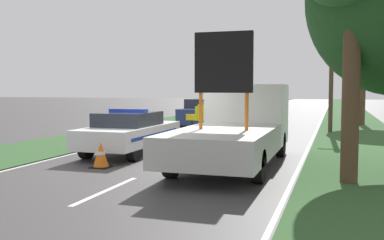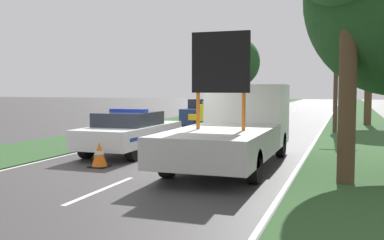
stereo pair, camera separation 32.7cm
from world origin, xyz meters
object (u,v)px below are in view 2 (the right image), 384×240
Objects in this scene: work_truck at (236,126)px; traffic_cone_centre_front at (203,139)px; traffic_cone_near_police at (99,155)px; pedestrian_civilian at (223,119)px; queued_car_hatch_blue at (209,114)px; roadside_tree_mid_right at (236,62)px; roadside_tree_near_right at (370,24)px; road_barrier at (219,120)px; police_car at (131,132)px; utility_pole at (336,66)px; queued_car_sedan_silver at (239,110)px; police_officer at (205,117)px; queued_car_van_white at (255,106)px; queued_car_suv_grey at (268,103)px.

work_truck reaches higher than traffic_cone_centre_front.
traffic_cone_near_police is at bearing -103.99° from traffic_cone_centre_front.
traffic_cone_centre_front is (1.26, 5.07, -0.08)m from traffic_cone_near_police.
pedestrian_civilian reaches higher than queued_car_hatch_blue.
queued_car_hatch_blue is at bearing -70.13° from work_truck.
pedestrian_civilian is (-1.56, 4.26, -0.11)m from work_truck.
roadside_tree_mid_right reaches higher than queued_car_hatch_blue.
roadside_tree_near_right is at bearing -106.47° from work_truck.
queued_car_hatch_blue is 10.66m from roadside_tree_near_right.
work_truck is at bearing -73.82° from road_barrier.
queued_car_hatch_blue reaches higher than police_car.
traffic_cone_near_police is at bearing -115.71° from utility_pole.
police_car reaches higher than traffic_cone_centre_front.
queued_car_sedan_silver is at bearing -92.94° from queued_car_hatch_blue.
queued_car_hatch_blue is (-1.43, 5.22, -0.18)m from police_officer.
road_barrier is 16.28m from queued_car_van_white.
roadside_tree_mid_right is (-5.10, 23.21, 3.52)m from pedestrian_civilian.
road_barrier is 23.62m from roadside_tree_mid_right.
queued_car_hatch_blue is 18.72m from roadside_tree_mid_right.
traffic_cone_centre_front is at bearing 94.11° from queued_car_suv_grey.
queued_car_sedan_silver is (0.25, 14.09, 0.09)m from police_car.
pedestrian_civilian is at bearing 67.20° from traffic_cone_centre_front.
queued_car_van_white is (0.05, 11.46, -0.05)m from queued_car_hatch_blue.
queued_car_suv_grey is (-0.11, 26.67, 0.15)m from police_car.
utility_pole is at bearing 60.37° from pedestrian_civilian.
utility_pole is at bearing -175.26° from queued_car_hatch_blue.
police_car is 1.10× the size of queued_car_suv_grey.
roadside_tree_mid_right reaches higher than pedestrian_civilian.
queued_car_hatch_blue is at bearing 90.24° from queued_car_suv_grey.
utility_pole reaches higher than traffic_cone_near_police.
queued_car_suv_grey reaches higher than queued_car_hatch_blue.
road_barrier is at bearing 98.78° from queued_car_sedan_silver.
queued_car_hatch_blue is (-1.66, 6.13, 0.57)m from traffic_cone_centre_front.
police_officer is 13.34m from roadside_tree_near_right.
road_barrier is at bearing 129.83° from pedestrian_civilian.
queued_car_van_white is at bearing 118.64° from utility_pole.
work_truck is at bearing -64.36° from pedestrian_civilian.
queued_car_van_white is at bearing 84.37° from police_car.
work_truck is 0.95× the size of roadside_tree_mid_right.
police_car is 11.23m from utility_pole.
roadside_tree_mid_right is (-4.85, 22.84, 3.59)m from road_barrier.
traffic_cone_near_police is 16.63m from queued_car_sedan_silver.
traffic_cone_near_police is at bearing -113.35° from roadside_tree_near_right.
queued_car_hatch_blue reaches higher than queued_car_van_white.
queued_car_van_white is (-2.05, 16.55, -0.16)m from pedestrian_civilian.
queued_car_van_white is at bearing 142.47° from roadside_tree_near_right.
queued_car_suv_grey is at bearing -2.41° from roadside_tree_mid_right.
queued_car_suv_grey is (-0.35, 12.58, 0.06)m from queued_car_sedan_silver.
utility_pole is (4.19, 5.22, 2.27)m from road_barrier.
queued_car_suv_grey is at bearing -88.95° from queued_car_van_white.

